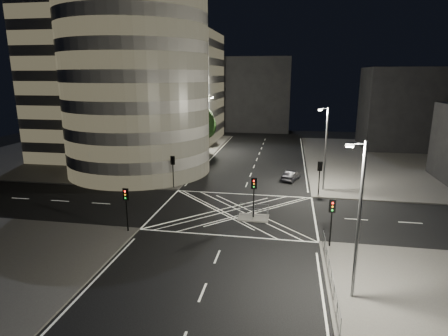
% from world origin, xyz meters
% --- Properties ---
extents(ground, '(120.00, 120.00, 0.00)m').
position_xyz_m(ground, '(0.00, 0.00, 0.00)').
color(ground, black).
rests_on(ground, ground).
extents(sidewalk_far_left, '(42.00, 42.00, 0.15)m').
position_xyz_m(sidewalk_far_left, '(-29.00, 27.00, 0.07)').
color(sidewalk_far_left, '#54514F').
rests_on(sidewalk_far_left, ground).
extents(sidewalk_far_right, '(42.00, 42.00, 0.15)m').
position_xyz_m(sidewalk_far_right, '(29.00, 27.00, 0.07)').
color(sidewalk_far_right, '#54514F').
rests_on(sidewalk_far_right, ground).
extents(central_island, '(3.00, 2.00, 0.15)m').
position_xyz_m(central_island, '(2.00, -1.50, 0.07)').
color(central_island, slate).
rests_on(central_island, ground).
extents(office_tower_curved, '(30.00, 29.00, 27.20)m').
position_xyz_m(office_tower_curved, '(-20.74, 18.74, 12.65)').
color(office_tower_curved, gray).
rests_on(office_tower_curved, sidewalk_far_left).
extents(office_block_rear, '(24.00, 16.00, 22.00)m').
position_xyz_m(office_block_rear, '(-22.00, 42.00, 11.15)').
color(office_block_rear, gray).
rests_on(office_block_rear, sidewalk_far_left).
extents(building_right_far, '(14.00, 12.00, 15.00)m').
position_xyz_m(building_right_far, '(26.00, 40.00, 7.65)').
color(building_right_far, black).
rests_on(building_right_far, sidewalk_far_right).
extents(building_far_end, '(18.00, 8.00, 18.00)m').
position_xyz_m(building_far_end, '(-4.00, 58.00, 9.00)').
color(building_far_end, black).
rests_on(building_far_end, ground).
extents(tree_a, '(4.75, 4.75, 7.15)m').
position_xyz_m(tree_a, '(-10.50, 9.00, 4.56)').
color(tree_a, black).
rests_on(tree_a, sidewalk_far_left).
extents(tree_b, '(4.26, 4.26, 7.57)m').
position_xyz_m(tree_b, '(-10.50, 15.00, 5.26)').
color(tree_b, black).
rests_on(tree_b, sidewalk_far_left).
extents(tree_c, '(4.64, 4.64, 7.61)m').
position_xyz_m(tree_c, '(-10.50, 21.00, 5.08)').
color(tree_c, black).
rests_on(tree_c, sidewalk_far_left).
extents(tree_d, '(5.62, 5.62, 8.77)m').
position_xyz_m(tree_d, '(-10.50, 27.00, 5.68)').
color(tree_d, black).
rests_on(tree_d, sidewalk_far_left).
extents(tree_e, '(4.03, 4.03, 6.46)m').
position_xyz_m(tree_e, '(-10.50, 33.00, 4.28)').
color(tree_e, black).
rests_on(tree_e, sidewalk_far_left).
extents(traffic_signal_fl, '(0.55, 0.22, 4.00)m').
position_xyz_m(traffic_signal_fl, '(-8.80, 6.80, 2.91)').
color(traffic_signal_fl, black).
rests_on(traffic_signal_fl, sidewalk_far_left).
extents(traffic_signal_nl, '(0.55, 0.22, 4.00)m').
position_xyz_m(traffic_signal_nl, '(-8.80, -6.80, 2.91)').
color(traffic_signal_nl, black).
rests_on(traffic_signal_nl, sidewalk_near_left).
extents(traffic_signal_fr, '(0.55, 0.22, 4.00)m').
position_xyz_m(traffic_signal_fr, '(8.80, 6.80, 2.91)').
color(traffic_signal_fr, black).
rests_on(traffic_signal_fr, sidewalk_far_right).
extents(traffic_signal_nr, '(0.55, 0.22, 4.00)m').
position_xyz_m(traffic_signal_nr, '(8.80, -6.80, 2.91)').
color(traffic_signal_nr, black).
rests_on(traffic_signal_nr, sidewalk_near_right).
extents(traffic_signal_island, '(0.55, 0.22, 4.00)m').
position_xyz_m(traffic_signal_island, '(2.00, -1.50, 2.91)').
color(traffic_signal_island, black).
rests_on(traffic_signal_island, central_island).
extents(street_lamp_left_near, '(1.25, 0.25, 10.00)m').
position_xyz_m(street_lamp_left_near, '(-9.44, 12.00, 5.54)').
color(street_lamp_left_near, slate).
rests_on(street_lamp_left_near, sidewalk_far_left).
extents(street_lamp_left_far, '(1.25, 0.25, 10.00)m').
position_xyz_m(street_lamp_left_far, '(-9.44, 30.00, 5.54)').
color(street_lamp_left_far, slate).
rests_on(street_lamp_left_far, sidewalk_far_left).
extents(street_lamp_right_far, '(1.25, 0.25, 10.00)m').
position_xyz_m(street_lamp_right_far, '(9.44, 9.00, 5.54)').
color(street_lamp_right_far, slate).
rests_on(street_lamp_right_far, sidewalk_far_right).
extents(street_lamp_right_near, '(1.25, 0.25, 10.00)m').
position_xyz_m(street_lamp_right_near, '(9.44, -14.00, 5.54)').
color(street_lamp_right_near, slate).
rests_on(street_lamp_right_near, sidewalk_near_right).
extents(railing_near_right, '(0.06, 11.70, 1.10)m').
position_xyz_m(railing_near_right, '(8.30, -12.15, 0.70)').
color(railing_near_right, slate).
rests_on(railing_near_right, sidewalk_near_right).
extents(railing_island_south, '(2.80, 0.06, 1.10)m').
position_xyz_m(railing_island_south, '(2.00, -2.40, 0.70)').
color(railing_island_south, slate).
rests_on(railing_island_south, central_island).
extents(railing_island_north, '(2.80, 0.06, 1.10)m').
position_xyz_m(railing_island_north, '(2.00, -0.60, 0.70)').
color(railing_island_north, slate).
rests_on(railing_island_north, central_island).
extents(sedan, '(2.68, 4.39, 1.37)m').
position_xyz_m(sedan, '(5.68, 13.11, 0.68)').
color(sedan, black).
rests_on(sedan, ground).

